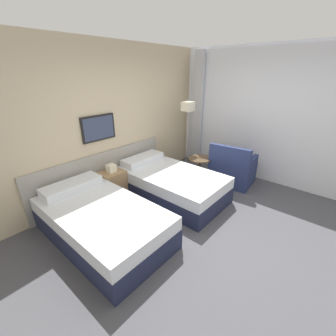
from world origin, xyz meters
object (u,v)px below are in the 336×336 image
object	(u,v)px
bed_near_door	(101,221)
bed_near_window	(170,184)
side_table	(200,165)
armchair	(232,170)
nightstand	(113,185)
floor_lamp	(188,115)

from	to	relation	value
bed_near_door	bed_near_window	bearing A→B (deg)	0.00
side_table	armchair	size ratio (longest dim) A/B	0.59
bed_near_door	side_table	bearing A→B (deg)	-1.23
bed_near_window	side_table	distance (m)	0.91
side_table	nightstand	bearing A→B (deg)	154.26
bed_near_door	floor_lamp	xyz separation A→B (m)	(2.69, 0.51, 1.05)
bed_near_door	floor_lamp	size ratio (longest dim) A/B	1.23
bed_near_window	bed_near_door	bearing A→B (deg)	180.00
bed_near_window	floor_lamp	size ratio (longest dim) A/B	1.23
nightstand	armchair	world-z (taller)	armchair
bed_near_window	nightstand	world-z (taller)	nightstand
nightstand	armchair	bearing A→B (deg)	-34.13
bed_near_door	armchair	xyz separation A→B (m)	(2.78, -0.63, 0.03)
bed_near_door	floor_lamp	bearing A→B (deg)	10.62
bed_near_door	side_table	size ratio (longest dim) A/B	3.75
nightstand	side_table	xyz separation A→B (m)	(1.66, -0.80, 0.09)
side_table	bed_near_door	bearing A→B (deg)	178.77
nightstand	floor_lamp	world-z (taller)	floor_lamp
nightstand	side_table	size ratio (longest dim) A/B	1.30
floor_lamp	bed_near_window	bearing A→B (deg)	-156.85
bed_near_door	bed_near_window	xyz separation A→B (m)	(1.51, 0.00, 0.00)
side_table	bed_near_window	bearing A→B (deg)	176.70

